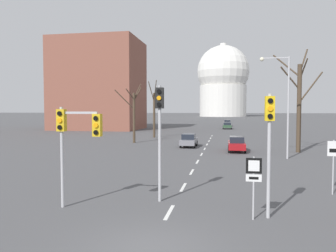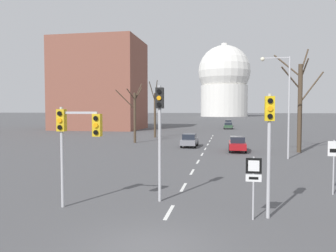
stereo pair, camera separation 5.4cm
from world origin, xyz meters
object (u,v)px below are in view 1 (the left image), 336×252
route_sign_post (254,177)px  street_lamp_right (283,96)px  speed_limit_sign (333,158)px  sedan_near_right (227,125)px  traffic_signal_near_left (74,132)px  sedan_near_left (227,123)px  sedan_mid_centre (189,140)px  traffic_signal_near_right (269,132)px  sedan_far_left (237,144)px  traffic_signal_centre_tall (160,121)px

route_sign_post → street_lamp_right: bearing=77.4°
speed_limit_sign → street_lamp_right: 12.78m
route_sign_post → sedan_near_right: 60.50m
traffic_signal_near_left → route_sign_post: bearing=-1.7°
traffic_signal_near_left → sedan_near_left: (6.73, 73.22, -2.51)m
street_lamp_right → sedan_near_left: street_lamp_right is taller
sedan_mid_centre → traffic_signal_near_left: bearing=-95.2°
traffic_signal_near_right → sedan_mid_centre: size_ratio=1.19×
street_lamp_right → sedan_mid_centre: size_ratio=2.15×
traffic_signal_near_right → sedan_far_left: 20.94m
traffic_signal_near_left → sedan_near_right: traffic_signal_near_left is taller
sedan_near_left → sedan_near_right: (-0.08, -12.96, -0.04)m
sedan_near_right → traffic_signal_near_left: bearing=-96.3°
speed_limit_sign → sedan_mid_centre: bearing=115.8°
route_sign_post → sedan_near_right: (-0.88, 60.48, -0.91)m
traffic_signal_near_left → street_lamp_right: street_lamp_right is taller
traffic_signal_centre_tall → traffic_signal_near_left: traffic_signal_centre_tall is taller
sedan_far_left → sedan_mid_centre: bearing=147.8°
sedan_near_left → sedan_mid_centre: 49.22m
speed_limit_sign → sedan_mid_centre: 22.04m
speed_limit_sign → sedan_far_left: (-4.27, 16.48, -1.08)m
traffic_signal_near_left → sedan_far_left: traffic_signal_near_left is taller
traffic_signal_near_right → street_lamp_right: size_ratio=0.55×
traffic_signal_near_left → sedan_mid_centre: size_ratio=1.07×
sedan_far_left → traffic_signal_centre_tall: bearing=-102.0°
traffic_signal_near_right → street_lamp_right: bearing=79.2°
sedan_near_right → street_lamp_right: bearing=-83.9°
speed_limit_sign → traffic_signal_near_left: bearing=-159.6°
route_sign_post → sedan_far_left: 21.11m
traffic_signal_centre_tall → sedan_mid_centre: traffic_signal_centre_tall is taller
route_sign_post → street_lamp_right: size_ratio=0.28×
street_lamp_right → sedan_near_right: bearing=96.1°
sedan_near_right → route_sign_post: bearing=-89.2°
speed_limit_sign → sedan_far_left: bearing=104.5°
speed_limit_sign → sedan_near_right: (-5.14, 55.88, -1.10)m
street_lamp_right → sedan_mid_centre: bearing=140.2°
route_sign_post → sedan_far_left: route_sign_post is taller
traffic_signal_centre_tall → speed_limit_sign: size_ratio=1.96×
speed_limit_sign → sedan_near_left: bearing=94.2°
speed_limit_sign → traffic_signal_near_right: bearing=-130.5°
speed_limit_sign → sedan_near_right: speed_limit_sign is taller
traffic_signal_near_right → speed_limit_sign: 5.84m
traffic_signal_near_left → speed_limit_sign: bearing=20.4°
traffic_signal_centre_tall → sedan_mid_centre: (-1.20, 22.55, -2.99)m
sedan_far_left → traffic_signal_near_right: bearing=-88.3°
sedan_near_right → sedan_mid_centre: 36.32m
speed_limit_sign → sedan_near_left: size_ratio=0.66×
traffic_signal_centre_tall → sedan_near_left: size_ratio=1.28×
sedan_mid_centre → speed_limit_sign: bearing=-64.2°
traffic_signal_near_left → sedan_near_left: size_ratio=1.05×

